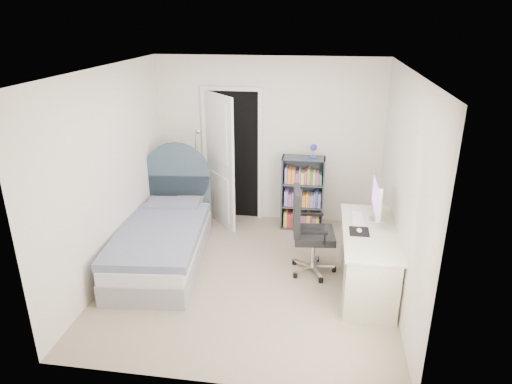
# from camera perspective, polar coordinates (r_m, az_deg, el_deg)

# --- Properties ---
(room_shell) EXTENTS (3.50, 3.70, 2.60)m
(room_shell) POSITION_cam_1_polar(r_m,az_deg,el_deg) (5.23, -0.86, 1.32)
(room_shell) COLOR gray
(room_shell) RESTS_ON ground
(door) EXTENTS (0.92, 0.64, 2.06)m
(door) POSITION_cam_1_polar(r_m,az_deg,el_deg) (6.88, -3.99, 4.33)
(door) COLOR black
(door) RESTS_ON ground
(bed) EXTENTS (1.22, 2.25, 1.33)m
(bed) POSITION_cam_1_polar(r_m,az_deg,el_deg) (6.14, -11.48, -5.65)
(bed) COLOR gray
(bed) RESTS_ON ground
(nightstand) EXTENTS (0.42, 0.42, 0.62)m
(nightstand) POSITION_cam_1_polar(r_m,az_deg,el_deg) (7.07, -7.96, -0.78)
(nightstand) COLOR tan
(nightstand) RESTS_ON ground
(floor_lamp) EXTENTS (0.21, 0.21, 1.47)m
(floor_lamp) POSITION_cam_1_polar(r_m,az_deg,el_deg) (7.12, -7.19, 1.11)
(floor_lamp) COLOR silver
(floor_lamp) RESTS_ON ground
(bookcase) EXTENTS (0.62, 0.27, 1.32)m
(bookcase) POSITION_cam_1_polar(r_m,az_deg,el_deg) (6.83, 5.81, -0.49)
(bookcase) COLOR #373F4C
(bookcase) RESTS_ON ground
(desk) EXTENTS (0.61, 1.52, 1.24)m
(desk) POSITION_cam_1_polar(r_m,az_deg,el_deg) (5.54, 13.74, -7.74)
(desk) COLOR beige
(desk) RESTS_ON ground
(office_chair) EXTENTS (0.58, 0.60, 1.11)m
(office_chair) POSITION_cam_1_polar(r_m,az_deg,el_deg) (5.62, 6.39, -4.43)
(office_chair) COLOR silver
(office_chair) RESTS_ON ground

